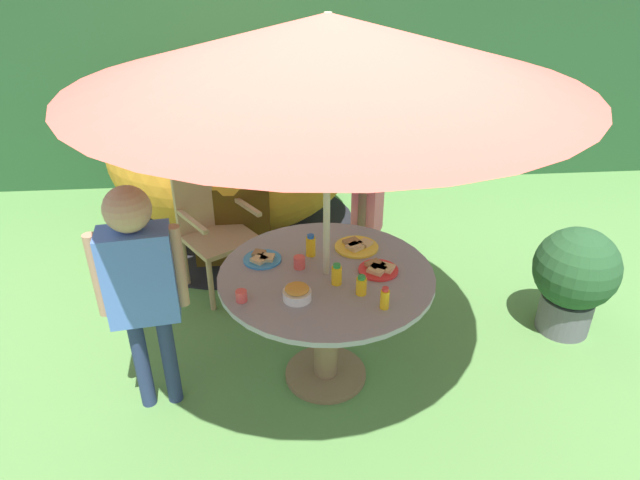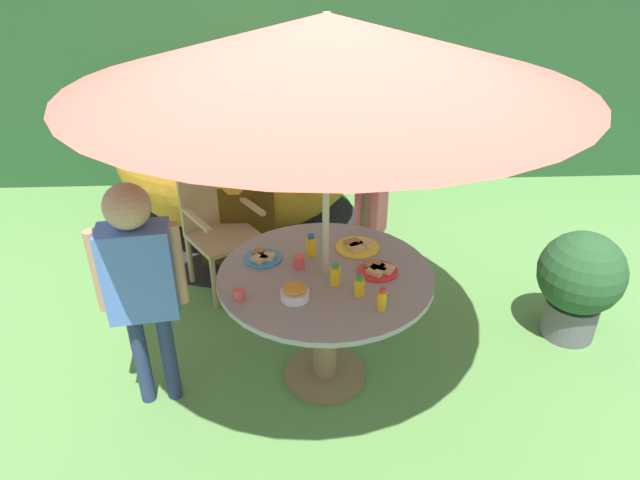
{
  "view_description": "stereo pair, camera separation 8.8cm",
  "coord_description": "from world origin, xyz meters",
  "px_view_note": "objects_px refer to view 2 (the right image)",
  "views": [
    {
      "loc": [
        -0.25,
        -2.56,
        2.4
      ],
      "look_at": [
        -0.02,
        0.13,
        0.88
      ],
      "focal_mm": 31.24,
      "sensor_mm": 36.0,
      "label": 1
    },
    {
      "loc": [
        -0.16,
        -2.56,
        2.4
      ],
      "look_at": [
        -0.02,
        0.13,
        0.88
      ],
      "focal_mm": 31.24,
      "sensor_mm": 36.0,
      "label": 2
    }
  ],
  "objects_px": {
    "potted_plant": "(579,280)",
    "cup_near": "(299,262)",
    "wooden_chair": "(218,221)",
    "plate_front_edge": "(262,257)",
    "plate_center_front": "(378,270)",
    "cup_far": "(239,294)",
    "juice_bottle_near_left": "(359,286)",
    "snack_bowl": "(295,292)",
    "juice_bottle_far_left": "(311,246)",
    "child_in_pink_shirt": "(372,208)",
    "garden_table": "(325,300)",
    "child_in_blue_shirt": "(139,272)",
    "plate_center_back": "(357,247)",
    "juice_bottle_near_right": "(335,275)",
    "dome_tent": "(240,150)",
    "patio_umbrella": "(327,50)",
    "juice_bottle_far_right": "(382,300)"
  },
  "relations": [
    {
      "from": "garden_table",
      "to": "patio_umbrella",
      "type": "xyz_separation_m",
      "value": [
        0.0,
        0.0,
        1.36
      ]
    },
    {
      "from": "child_in_blue_shirt",
      "to": "juice_bottle_near_left",
      "type": "distance_m",
      "value": 1.13
    },
    {
      "from": "child_in_pink_shirt",
      "to": "cup_far",
      "type": "xyz_separation_m",
      "value": [
        -0.82,
        -1.08,
        0.06
      ]
    },
    {
      "from": "plate_center_front",
      "to": "cup_far",
      "type": "height_order",
      "value": "cup_far"
    },
    {
      "from": "potted_plant",
      "to": "snack_bowl",
      "type": "height_order",
      "value": "snack_bowl"
    },
    {
      "from": "wooden_chair",
      "to": "plate_center_back",
      "type": "bearing_deg",
      "value": -75.58
    },
    {
      "from": "patio_umbrella",
      "to": "dome_tent",
      "type": "xyz_separation_m",
      "value": [
        -0.62,
        2.05,
        -1.21
      ]
    },
    {
      "from": "child_in_pink_shirt",
      "to": "plate_center_back",
      "type": "distance_m",
      "value": 0.62
    },
    {
      "from": "potted_plant",
      "to": "child_in_blue_shirt",
      "type": "height_order",
      "value": "child_in_blue_shirt"
    },
    {
      "from": "wooden_chair",
      "to": "snack_bowl",
      "type": "distance_m",
      "value": 1.47
    },
    {
      "from": "juice_bottle_near_right",
      "to": "cup_near",
      "type": "height_order",
      "value": "juice_bottle_near_right"
    },
    {
      "from": "child_in_pink_shirt",
      "to": "juice_bottle_far_right",
      "type": "xyz_separation_m",
      "value": [
        -0.11,
        -1.2,
        0.09
      ]
    },
    {
      "from": "plate_front_edge",
      "to": "juice_bottle_far_left",
      "type": "distance_m",
      "value": 0.29
    },
    {
      "from": "wooden_chair",
      "to": "plate_front_edge",
      "type": "height_order",
      "value": "wooden_chair"
    },
    {
      "from": "dome_tent",
      "to": "cup_far",
      "type": "distance_m",
      "value": 2.28
    },
    {
      "from": "child_in_pink_shirt",
      "to": "juice_bottle_near_left",
      "type": "relative_size",
      "value": 10.28
    },
    {
      "from": "wooden_chair",
      "to": "plate_center_back",
      "type": "height_order",
      "value": "wooden_chair"
    },
    {
      "from": "potted_plant",
      "to": "child_in_pink_shirt",
      "type": "xyz_separation_m",
      "value": [
        -1.28,
        0.53,
        0.29
      ]
    },
    {
      "from": "plate_center_back",
      "to": "plate_center_front",
      "type": "bearing_deg",
      "value": -72.08
    },
    {
      "from": "cup_near",
      "to": "juice_bottle_far_left",
      "type": "bearing_deg",
      "value": 61.15
    },
    {
      "from": "snack_bowl",
      "to": "plate_center_back",
      "type": "height_order",
      "value": "snack_bowl"
    },
    {
      "from": "garden_table",
      "to": "patio_umbrella",
      "type": "relative_size",
      "value": 0.5
    },
    {
      "from": "child_in_pink_shirt",
      "to": "plate_center_front",
      "type": "xyz_separation_m",
      "value": [
        -0.08,
        -0.86,
        0.04
      ]
    },
    {
      "from": "cup_far",
      "to": "juice_bottle_far_left",
      "type": "bearing_deg",
      "value": 47.97
    },
    {
      "from": "potted_plant",
      "to": "cup_near",
      "type": "distance_m",
      "value": 1.85
    },
    {
      "from": "juice_bottle_near_left",
      "to": "juice_bottle_near_right",
      "type": "relative_size",
      "value": 0.91
    },
    {
      "from": "plate_center_back",
      "to": "plate_front_edge",
      "type": "distance_m",
      "value": 0.56
    },
    {
      "from": "child_in_pink_shirt",
      "to": "juice_bottle_far_left",
      "type": "distance_m",
      "value": 0.79
    },
    {
      "from": "wooden_chair",
      "to": "patio_umbrella",
      "type": "bearing_deg",
      "value": -90.0
    },
    {
      "from": "patio_umbrella",
      "to": "cup_near",
      "type": "relative_size",
      "value": 34.89
    },
    {
      "from": "child_in_blue_shirt",
      "to": "juice_bottle_far_right",
      "type": "bearing_deg",
      "value": -17.68
    },
    {
      "from": "snack_bowl",
      "to": "juice_bottle_far_left",
      "type": "bearing_deg",
      "value": 77.05
    },
    {
      "from": "plate_front_edge",
      "to": "cup_near",
      "type": "xyz_separation_m",
      "value": [
        0.21,
        -0.1,
        0.02
      ]
    },
    {
      "from": "plate_front_edge",
      "to": "cup_near",
      "type": "height_order",
      "value": "cup_near"
    },
    {
      "from": "child_in_blue_shirt",
      "to": "juice_bottle_far_left",
      "type": "height_order",
      "value": "child_in_blue_shirt"
    },
    {
      "from": "potted_plant",
      "to": "garden_table",
      "type": "bearing_deg",
      "value": -168.82
    },
    {
      "from": "garden_table",
      "to": "plate_center_back",
      "type": "relative_size",
      "value": 4.62
    },
    {
      "from": "potted_plant",
      "to": "cup_far",
      "type": "distance_m",
      "value": 2.2
    },
    {
      "from": "wooden_chair",
      "to": "child_in_blue_shirt",
      "type": "distance_m",
      "value": 1.3
    },
    {
      "from": "plate_center_back",
      "to": "cup_far",
      "type": "height_order",
      "value": "cup_far"
    },
    {
      "from": "potted_plant",
      "to": "juice_bottle_near_left",
      "type": "relative_size",
      "value": 6.9
    },
    {
      "from": "cup_far",
      "to": "child_in_pink_shirt",
      "type": "bearing_deg",
      "value": 52.72
    },
    {
      "from": "dome_tent",
      "to": "juice_bottle_far_left",
      "type": "height_order",
      "value": "dome_tent"
    },
    {
      "from": "patio_umbrella",
      "to": "juice_bottle_near_right",
      "type": "relative_size",
      "value": 19.87
    },
    {
      "from": "dome_tent",
      "to": "plate_center_back",
      "type": "height_order",
      "value": "dome_tent"
    },
    {
      "from": "wooden_chair",
      "to": "cup_near",
      "type": "distance_m",
      "value": 1.22
    },
    {
      "from": "wooden_chair",
      "to": "plate_front_edge",
      "type": "bearing_deg",
      "value": -101.64
    },
    {
      "from": "cup_far",
      "to": "patio_umbrella",
      "type": "bearing_deg",
      "value": 26.55
    },
    {
      "from": "juice_bottle_near_left",
      "to": "plate_front_edge",
      "type": "bearing_deg",
      "value": 143.66
    },
    {
      "from": "child_in_blue_shirt",
      "to": "plate_center_back",
      "type": "xyz_separation_m",
      "value": [
        1.17,
        0.39,
        -0.11
      ]
    }
  ]
}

